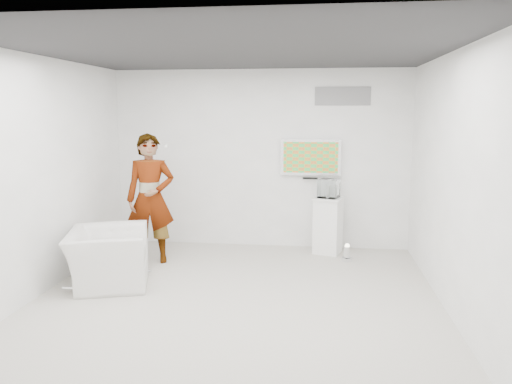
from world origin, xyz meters
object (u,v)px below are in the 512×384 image
person (150,199)px  tv (311,157)px  armchair (108,257)px  pedestal (328,225)px  floor_uplight (347,253)px

person → tv: bearing=11.1°
tv → person: 2.71m
tv → person: size_ratio=0.51×
tv → armchair: 3.62m
pedestal → armchair: bearing=-147.5°
pedestal → floor_uplight: bearing=-56.2°
person → floor_uplight: (3.00, 0.39, -0.86)m
person → pedestal: bearing=3.4°
armchair → pedestal: size_ratio=1.24×
tv → floor_uplight: (0.60, -0.72, -1.42)m
tv → floor_uplight: size_ratio=3.82×
person → armchair: person is taller
armchair → pedestal: 3.51m
person → pedestal: person is taller
tv → floor_uplight: 1.70m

